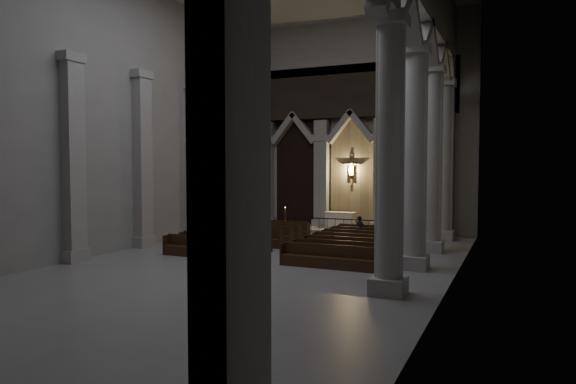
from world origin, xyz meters
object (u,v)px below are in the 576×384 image
object	(u,v)px
altar_rail	(335,224)
candle_stand_left	(285,225)
candle_stand_right	(384,229)
altar	(340,220)
worshipper	(360,230)
pews	(298,243)

from	to	relation	value
altar_rail	candle_stand_left	distance (m)	3.09
candle_stand_left	candle_stand_right	size ratio (longest dim) A/B	1.06
altar	worshipper	bearing A→B (deg)	-61.37
altar	candle_stand_right	distance (m)	3.17
candle_stand_right	candle_stand_left	bearing A→B (deg)	-173.72
pews	candle_stand_left	bearing A→B (deg)	119.52
altar	candle_stand_left	size ratio (longest dim) A/B	1.26
pews	worshipper	xyz separation A→B (m)	(2.01, 2.85, 0.38)
altar_rail	candle_stand_left	bearing A→B (deg)	175.07
worshipper	altar	bearing A→B (deg)	119.78
candle_stand_right	worshipper	bearing A→B (deg)	-97.20
altar_rail	candle_stand_left	world-z (taller)	candle_stand_left
candle_stand_left	pews	world-z (taller)	candle_stand_left
altar	worshipper	distance (m)	5.14
pews	worshipper	world-z (taller)	worshipper
altar_rail	worshipper	size ratio (longest dim) A/B	3.56
candle_stand_left	candle_stand_right	xyz separation A→B (m)	(5.48, 0.60, -0.02)
altar	candle_stand_left	world-z (taller)	candle_stand_left
candle_stand_left	altar	bearing A→B (deg)	36.55
altar_rail	pews	size ratio (longest dim) A/B	0.51
altar_rail	candle_stand_right	size ratio (longest dim) A/B	3.57
worshipper	altar_rail	bearing A→B (deg)	132.22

